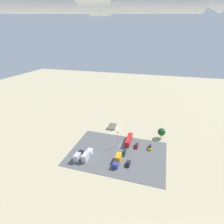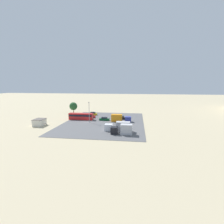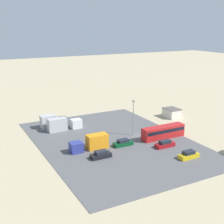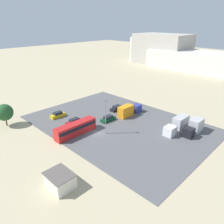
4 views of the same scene
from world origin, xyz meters
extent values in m
plane|color=tan|center=(0.00, 0.00, 0.00)|extent=(400.00, 400.00, 0.00)
cube|color=#565659|center=(0.00, 7.84, 0.04)|extent=(49.17, 34.60, 0.08)
cube|color=silver|center=(9.86, -17.56, 1.31)|extent=(4.81, 3.80, 2.61)
cube|color=#59514C|center=(9.86, -17.56, 2.67)|extent=(5.05, 4.04, 0.12)
cube|color=red|center=(-3.57, -4.16, 1.61)|extent=(2.52, 11.49, 3.05)
cube|color=black|center=(-3.57, -4.16, 2.15)|extent=(2.56, 11.03, 0.85)
cube|color=maroon|center=(-8.64, -0.89, 0.54)|extent=(1.74, 4.76, 0.93)
cube|color=#1E232D|center=(-8.64, -0.89, 1.34)|extent=(1.46, 2.66, 0.68)
cube|color=#0C4723|center=(-3.38, 7.19, 0.53)|extent=(1.74, 4.65, 0.90)
cube|color=#1E232D|center=(-3.38, 7.19, 1.31)|extent=(1.46, 2.61, 0.66)
cube|color=gold|center=(-15.97, -1.51, 0.56)|extent=(1.80, 4.48, 0.95)
cube|color=#1E232D|center=(-15.97, -1.51, 1.38)|extent=(1.51, 2.51, 0.70)
cube|color=black|center=(-7.13, 14.78, 0.55)|extent=(1.79, 4.50, 0.94)
cube|color=#1E232D|center=(-7.13, 14.78, 1.36)|extent=(1.51, 2.52, 0.69)
cube|color=black|center=(17.49, 14.58, 1.29)|extent=(2.54, 2.20, 2.43)
cube|color=#B2B2B7|center=(17.49, 18.74, 1.81)|extent=(2.54, 3.92, 3.47)
cube|color=navy|center=(-1.89, 18.29, 1.23)|extent=(2.39, 2.71, 2.30)
cube|color=orange|center=(-1.89, 13.17, 1.72)|extent=(2.39, 4.82, 3.29)
cube|color=silver|center=(13.82, 12.04, 1.29)|extent=(2.40, 2.80, 2.42)
cube|color=#B2B2B7|center=(13.82, 17.34, 1.81)|extent=(2.40, 4.98, 3.46)
cylinder|color=brown|center=(-21.24, -14.49, 1.12)|extent=(0.36, 0.36, 2.24)
sphere|color=#235128|center=(-21.24, -14.49, 3.96)|extent=(4.57, 4.57, 4.57)
cylinder|color=gray|center=(1.65, 1.38, 4.45)|extent=(0.20, 0.20, 8.74)
cube|color=#4C4C51|center=(1.65, 1.38, 9.00)|extent=(0.90, 0.28, 0.20)
camera|label=1|loc=(-18.55, 80.51, 56.46)|focal=28.00mm
camera|label=2|loc=(75.09, 22.09, 17.45)|focal=28.00mm
camera|label=3|loc=(-62.02, 41.36, 27.40)|focal=50.00mm
camera|label=4|loc=(37.45, -32.75, 27.04)|focal=35.00mm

